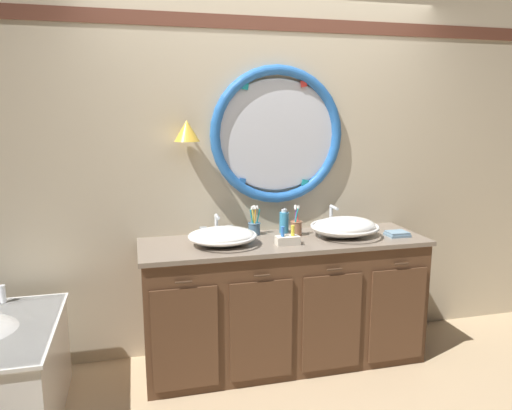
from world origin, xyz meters
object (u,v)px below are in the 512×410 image
Objects in this scene: sink_basin_left at (223,236)px; sink_basin_right at (345,227)px; toiletry_basket at (288,239)px; toothbrush_holder_left at (254,227)px; folded_hand_towel at (397,234)px; soap_dispenser at (284,222)px; toothbrush_holder_right at (296,227)px.

sink_basin_right is (0.86, 0.00, 0.01)m from sink_basin_left.
toiletry_basket is (-0.44, -0.10, -0.04)m from sink_basin_right.
sink_basin_left is 0.95× the size of sink_basin_right.
sink_basin_left is 2.15× the size of toothbrush_holder_left.
sink_basin_left is 0.42m from toiletry_basket.
sink_basin_right is 0.38m from folded_hand_towel.
toiletry_basket is (-0.07, -0.31, -0.05)m from soap_dispenser.
toothbrush_holder_right is 0.12m from soap_dispenser.
soap_dispenser is at bearing 150.23° from sink_basin_right.
folded_hand_towel is 0.98× the size of toiletry_basket.
toothbrush_holder_left reaches higher than folded_hand_towel.
sink_basin_right is 2.64× the size of soap_dispenser.
toothbrush_holder_right reaches higher than toiletry_basket.
soap_dispenser is (0.48, 0.21, 0.02)m from sink_basin_left.
toothbrush_holder_right reaches higher than sink_basin_right.
sink_basin_left is at bearing -168.02° from toothbrush_holder_right.
soap_dispenser reaches higher than sink_basin_right.
toothbrush_holder_left is 1.16× the size of soap_dispenser.
toiletry_basket is (0.15, -0.30, -0.02)m from toothbrush_holder_left.
toothbrush_holder_right is 1.43× the size of toiletry_basket.
soap_dispenser is 0.79m from folded_hand_towel.
toiletry_basket is at bearing -167.71° from sink_basin_right.
toothbrush_holder_left reaches higher than toiletry_basket.
toothbrush_holder_right is at bearing 159.84° from sink_basin_right.
sink_basin_right reaches higher than sink_basin_left.
toiletry_basket is at bearing -178.30° from folded_hand_towel.
toothbrush_holder_left reaches higher than sink_basin_left.
soap_dispenser is (-0.06, 0.10, 0.02)m from toothbrush_holder_right.
toothbrush_holder_left is 1.36× the size of toiletry_basket.
sink_basin_right is at bearing 168.75° from folded_hand_towel.
toothbrush_holder_left is at bearing 160.83° from sink_basin_right.
toothbrush_holder_left reaches higher than soap_dispenser.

